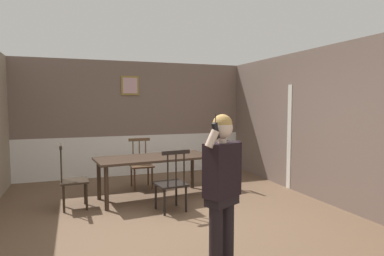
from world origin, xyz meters
TOP-DOWN VIEW (x-y plane):
  - ground_plane at (0.00, 0.00)m, footprint 7.37×7.37m
  - room_back_partition at (-0.00, 3.35)m, footprint 5.50×0.17m
  - room_right_partition at (2.75, 0.01)m, footprint 0.13×6.70m
  - dining_table at (-0.04, 1.23)m, footprint 2.14×1.08m
  - chair_near_window at (-0.12, 2.06)m, footprint 0.45×0.45m
  - chair_by_doorway at (1.37, 1.38)m, footprint 0.51×0.51m
  - chair_at_table_head at (-1.45, 1.09)m, footprint 0.45×0.45m
  - chair_opposite_corner at (0.05, 0.41)m, footprint 0.52×0.52m
  - person_figure at (0.02, -1.55)m, footprint 0.49×0.36m

SIDE VIEW (x-z plane):
  - ground_plane at x=0.00m, z-range 0.00..0.00m
  - chair_opposite_corner at x=0.05m, z-range -0.03..0.98m
  - chair_by_doorway at x=1.37m, z-range -0.01..0.97m
  - chair_near_window at x=-0.12m, z-range -0.02..0.99m
  - chair_at_table_head at x=-1.45m, z-range -0.04..1.03m
  - dining_table at x=-0.04m, z-range 0.30..1.06m
  - person_figure at x=0.02m, z-range 0.11..1.73m
  - room_back_partition at x=0.00m, z-range -0.05..2.67m
  - room_right_partition at x=2.75m, z-range 0.00..2.71m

